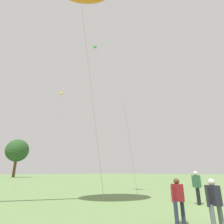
{
  "coord_description": "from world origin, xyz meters",
  "views": [
    {
      "loc": [
        -10.3,
        -1.34,
        1.57
      ],
      "look_at": [
        -0.86,
        7.72,
        5.84
      ],
      "focal_mm": 29.59,
      "sensor_mm": 36.0,
      "label": 1
    }
  ],
  "objects_px": {
    "person_redhead_woman": "(214,201)",
    "small_kite_triangle_green": "(61,93)",
    "tree_oak_right": "(17,151)",
    "person_short_left": "(197,185)",
    "small_kite_delta_white": "(96,47)",
    "person_dark_jacket": "(178,198)"
  },
  "relations": [
    {
      "from": "person_redhead_woman",
      "to": "small_kite_triangle_green",
      "type": "relative_size",
      "value": 0.09
    },
    {
      "from": "small_kite_delta_white",
      "to": "person_redhead_woman",
      "type": "bearing_deg",
      "value": 5.43
    },
    {
      "from": "person_redhead_woman",
      "to": "tree_oak_right",
      "type": "bearing_deg",
      "value": 14.43
    },
    {
      "from": "person_redhead_woman",
      "to": "small_kite_triangle_green",
      "type": "xyz_separation_m",
      "value": [
        10.11,
        26.65,
        14.58
      ]
    },
    {
      "from": "person_dark_jacket",
      "to": "small_kite_delta_white",
      "type": "height_order",
      "value": "small_kite_delta_white"
    },
    {
      "from": "person_redhead_woman",
      "to": "tree_oak_right",
      "type": "height_order",
      "value": "tree_oak_right"
    },
    {
      "from": "person_dark_jacket",
      "to": "person_short_left",
      "type": "bearing_deg",
      "value": -52.96
    },
    {
      "from": "person_dark_jacket",
      "to": "person_short_left",
      "type": "xyz_separation_m",
      "value": [
        4.39,
        1.0,
        0.14
      ]
    },
    {
      "from": "person_short_left",
      "to": "tree_oak_right",
      "type": "bearing_deg",
      "value": -24.53
    },
    {
      "from": "person_dark_jacket",
      "to": "person_redhead_woman",
      "type": "distance_m",
      "value": 1.12
    },
    {
      "from": "person_dark_jacket",
      "to": "small_kite_triangle_green",
      "type": "height_order",
      "value": "small_kite_triangle_green"
    },
    {
      "from": "small_kite_delta_white",
      "to": "person_dark_jacket",
      "type": "bearing_deg",
      "value": 4.27
    },
    {
      "from": "tree_oak_right",
      "to": "small_kite_delta_white",
      "type": "bearing_deg",
      "value": -94.96
    },
    {
      "from": "person_short_left",
      "to": "small_kite_delta_white",
      "type": "relative_size",
      "value": 0.07
    },
    {
      "from": "person_redhead_woman",
      "to": "small_kite_delta_white",
      "type": "relative_size",
      "value": 0.06
    },
    {
      "from": "person_dark_jacket",
      "to": "tree_oak_right",
      "type": "bearing_deg",
      "value": 9.23
    },
    {
      "from": "small_kite_triangle_green",
      "to": "tree_oak_right",
      "type": "height_order",
      "value": "small_kite_triangle_green"
    },
    {
      "from": "person_short_left",
      "to": "small_kite_delta_white",
      "type": "xyz_separation_m",
      "value": [
        8.15,
        18.17,
        22.7
      ]
    },
    {
      "from": "tree_oak_right",
      "to": "small_kite_triangle_green",
      "type": "bearing_deg",
      "value": -99.98
    },
    {
      "from": "person_redhead_woman",
      "to": "small_kite_triangle_green",
      "type": "height_order",
      "value": "small_kite_triangle_green"
    },
    {
      "from": "person_short_left",
      "to": "small_kite_delta_white",
      "type": "distance_m",
      "value": 30.19
    },
    {
      "from": "person_redhead_woman",
      "to": "small_kite_triangle_green",
      "type": "bearing_deg",
      "value": 8.43
    }
  ]
}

